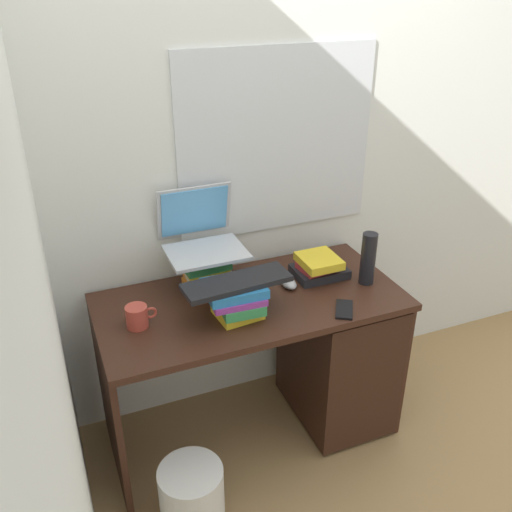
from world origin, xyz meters
TOP-DOWN VIEW (x-y plane):
  - ground_plane at (0.00, 0.00)m, footprint 6.00×6.00m
  - wall_back at (0.00, 0.35)m, footprint 6.00×0.06m
  - wall_left at (-0.78, 0.00)m, footprint 0.05×6.00m
  - desk at (0.31, -0.02)m, footprint 1.26×0.61m
  - book_stack_tall at (-0.14, 0.15)m, footprint 0.21×0.19m
  - book_stack_keyboard_riser at (-0.10, -0.10)m, footprint 0.23×0.21m
  - book_stack_side at (0.35, 0.06)m, footprint 0.23×0.19m
  - laptop at (-0.14, 0.21)m, footprint 0.32×0.30m
  - keyboard at (-0.10, -0.10)m, footprint 0.43×0.17m
  - computer_mouse at (0.19, 0.03)m, footprint 0.06×0.10m
  - mug at (-0.47, -0.02)m, footprint 0.12×0.08m
  - water_bottle at (0.52, -0.06)m, footprint 0.06×0.06m
  - cell_phone at (0.31, -0.22)m, footprint 0.13×0.15m
  - wastebasket at (-0.40, -0.40)m, footprint 0.25×0.25m

SIDE VIEW (x-z plane):
  - ground_plane at x=0.00m, z-range 0.00..0.00m
  - wastebasket at x=-0.40m, z-range 0.00..0.31m
  - desk at x=0.31m, z-range 0.03..0.76m
  - cell_phone at x=0.31m, z-range 0.72..0.73m
  - computer_mouse at x=0.19m, z-range 0.72..0.76m
  - mug at x=-0.47m, z-range 0.72..0.81m
  - book_stack_side at x=0.35m, z-range 0.72..0.83m
  - book_stack_keyboard_riser at x=-0.10m, z-range 0.73..0.87m
  - book_stack_tall at x=-0.14m, z-range 0.72..0.89m
  - water_bottle at x=0.52m, z-range 0.72..0.96m
  - keyboard at x=-0.10m, z-range 0.87..0.89m
  - laptop at x=-0.14m, z-range 0.83..1.08m
  - wall_back at x=0.00m, z-range 0.00..2.60m
  - wall_left at x=-0.78m, z-range 0.00..2.60m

